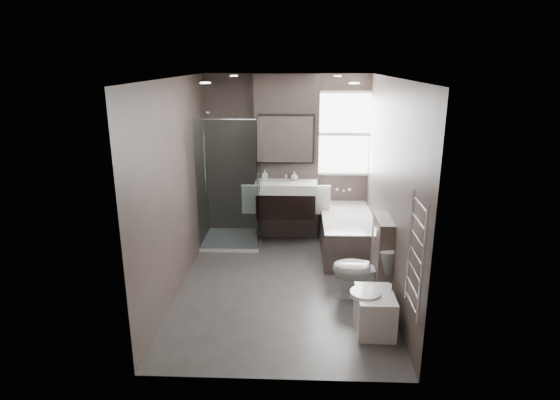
# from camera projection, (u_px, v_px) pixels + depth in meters

# --- Properties ---
(room) EXTENTS (2.70, 3.90, 2.70)m
(room) POSITION_uv_depth(u_px,v_px,m) (283.00, 188.00, 5.71)
(room) COLOR #474341
(room) RESTS_ON ground
(vanity_pier) EXTENTS (1.00, 0.25, 2.60)m
(vanity_pier) POSITION_uv_depth(u_px,v_px,m) (287.00, 158.00, 7.41)
(vanity_pier) COLOR #4D423C
(vanity_pier) RESTS_ON ground
(vanity) EXTENTS (0.95, 0.47, 0.66)m
(vanity) POSITION_uv_depth(u_px,v_px,m) (286.00, 198.00, 7.24)
(vanity) COLOR black
(vanity) RESTS_ON vanity_pier
(mirror_cabinet) EXTENTS (0.86, 0.08, 0.76)m
(mirror_cabinet) POSITION_uv_depth(u_px,v_px,m) (286.00, 139.00, 7.16)
(mirror_cabinet) COLOR black
(mirror_cabinet) RESTS_ON vanity_pier
(towel_left) EXTENTS (0.24, 0.06, 0.44)m
(towel_left) POSITION_uv_depth(u_px,v_px,m) (250.00, 199.00, 7.24)
(towel_left) COLOR white
(towel_left) RESTS_ON vanity_pier
(towel_right) EXTENTS (0.24, 0.06, 0.44)m
(towel_right) POSITION_uv_depth(u_px,v_px,m) (322.00, 200.00, 7.20)
(towel_right) COLOR white
(towel_right) RESTS_ON vanity_pier
(shower_enclosure) EXTENTS (0.90, 0.90, 2.00)m
(shower_enclosure) POSITION_uv_depth(u_px,v_px,m) (237.00, 214.00, 7.26)
(shower_enclosure) COLOR white
(shower_enclosure) RESTS_ON ground
(bathtub) EXTENTS (0.75, 1.60, 0.57)m
(bathtub) POSITION_uv_depth(u_px,v_px,m) (347.00, 232.00, 7.01)
(bathtub) COLOR #4D423C
(bathtub) RESTS_ON ground
(window) EXTENTS (0.98, 0.06, 1.33)m
(window) POSITION_uv_depth(u_px,v_px,m) (344.00, 134.00, 7.36)
(window) COLOR white
(window) RESTS_ON room
(toilet) EXTENTS (0.76, 0.50, 0.72)m
(toilet) POSITION_uv_depth(u_px,v_px,m) (362.00, 270.00, 5.65)
(toilet) COLOR white
(toilet) RESTS_ON ground
(cistern_box) EXTENTS (0.19, 0.55, 1.00)m
(cistern_box) POSITION_uv_depth(u_px,v_px,m) (382.00, 258.00, 5.65)
(cistern_box) COLOR #4D423C
(cistern_box) RESTS_ON ground
(bidet) EXTENTS (0.47, 0.54, 0.56)m
(bidet) POSITION_uv_depth(u_px,v_px,m) (374.00, 311.00, 4.98)
(bidet) COLOR white
(bidet) RESTS_ON ground
(towel_radiator) EXTENTS (0.03, 0.49, 1.10)m
(towel_radiator) POSITION_uv_depth(u_px,v_px,m) (416.00, 255.00, 4.18)
(towel_radiator) COLOR silver
(towel_radiator) RESTS_ON room
(soap_bottle_a) EXTENTS (0.08, 0.08, 0.18)m
(soap_bottle_a) POSITION_uv_depth(u_px,v_px,m) (265.00, 175.00, 7.20)
(soap_bottle_a) COLOR white
(soap_bottle_a) RESTS_ON vanity
(soap_bottle_b) EXTENTS (0.11, 0.11, 0.14)m
(soap_bottle_b) POSITION_uv_depth(u_px,v_px,m) (294.00, 176.00, 7.25)
(soap_bottle_b) COLOR white
(soap_bottle_b) RESTS_ON vanity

